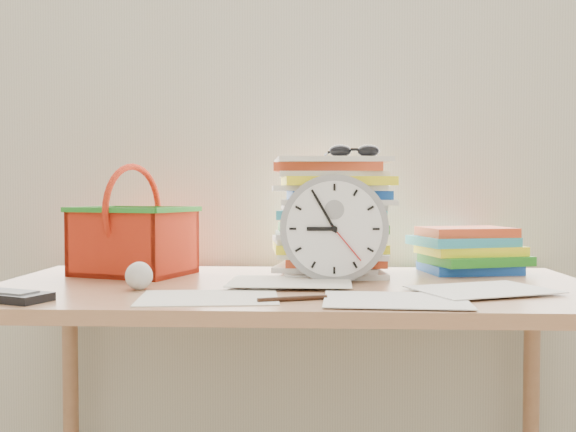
{
  "coord_description": "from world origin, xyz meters",
  "views": [
    {
      "loc": [
        0.05,
        0.11,
        0.96
      ],
      "look_at": [
        -0.01,
        1.6,
        0.91
      ],
      "focal_mm": 40.0,
      "sensor_mm": 36.0,
      "label": 1
    }
  ],
  "objects_px": {
    "clock": "(334,228)",
    "book_stack": "(467,250)",
    "basket": "(133,221)",
    "calculator": "(9,296)",
    "desk": "(293,316)",
    "paper_stack": "(332,217)"
  },
  "relations": [
    {
      "from": "paper_stack",
      "to": "basket",
      "type": "height_order",
      "value": "paper_stack"
    },
    {
      "from": "desk",
      "to": "paper_stack",
      "type": "height_order",
      "value": "paper_stack"
    },
    {
      "from": "clock",
      "to": "basket",
      "type": "bearing_deg",
      "value": 167.81
    },
    {
      "from": "book_stack",
      "to": "paper_stack",
      "type": "bearing_deg",
      "value": -170.75
    },
    {
      "from": "clock",
      "to": "basket",
      "type": "relative_size",
      "value": 0.91
    },
    {
      "from": "book_stack",
      "to": "clock",
      "type": "bearing_deg",
      "value": -152.03
    },
    {
      "from": "paper_stack",
      "to": "calculator",
      "type": "distance_m",
      "value": 0.79
    },
    {
      "from": "clock",
      "to": "basket",
      "type": "distance_m",
      "value": 0.53
    },
    {
      "from": "basket",
      "to": "calculator",
      "type": "xyz_separation_m",
      "value": [
        -0.13,
        -0.41,
        -0.13
      ]
    },
    {
      "from": "desk",
      "to": "basket",
      "type": "height_order",
      "value": "basket"
    },
    {
      "from": "paper_stack",
      "to": "clock",
      "type": "xyz_separation_m",
      "value": [
        0.0,
        -0.13,
        -0.02
      ]
    },
    {
      "from": "basket",
      "to": "calculator",
      "type": "bearing_deg",
      "value": -88.32
    },
    {
      "from": "clock",
      "to": "book_stack",
      "type": "xyz_separation_m",
      "value": [
        0.36,
        0.19,
        -0.07
      ]
    },
    {
      "from": "clock",
      "to": "calculator",
      "type": "xyz_separation_m",
      "value": [
        -0.65,
        -0.3,
        -0.12
      ]
    },
    {
      "from": "paper_stack",
      "to": "basket",
      "type": "bearing_deg",
      "value": -177.72
    },
    {
      "from": "paper_stack",
      "to": "clock",
      "type": "height_order",
      "value": "paper_stack"
    },
    {
      "from": "desk",
      "to": "calculator",
      "type": "bearing_deg",
      "value": -155.05
    },
    {
      "from": "paper_stack",
      "to": "book_stack",
      "type": "xyz_separation_m",
      "value": [
        0.36,
        0.06,
        -0.09
      ]
    },
    {
      "from": "basket",
      "to": "desk",
      "type": "bearing_deg",
      "value": -0.91
    },
    {
      "from": "desk",
      "to": "calculator",
      "type": "xyz_separation_m",
      "value": [
        -0.55,
        -0.26,
        0.08
      ]
    },
    {
      "from": "basket",
      "to": "paper_stack",
      "type": "bearing_deg",
      "value": 21.52
    },
    {
      "from": "paper_stack",
      "to": "clock",
      "type": "bearing_deg",
      "value": -89.29
    }
  ]
}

